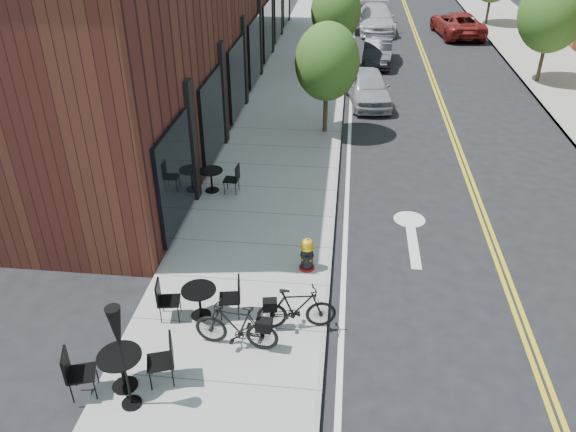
{
  "coord_description": "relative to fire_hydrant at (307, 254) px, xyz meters",
  "views": [
    {
      "loc": [
        0.16,
        -9.93,
        7.82
      ],
      "look_at": [
        -1.09,
        1.44,
        1.0
      ],
      "focal_mm": 35.0,
      "sensor_mm": 36.0,
      "label": 1
    }
  ],
  "objects": [
    {
      "name": "tree_near_a",
      "position": [
        -0.04,
        8.4,
        2.09
      ],
      "size": [
        2.2,
        2.2,
        3.81
      ],
      "color": "#382B1E",
      "rests_on": "sidewalk_near"
    },
    {
      "name": "parked_car_c",
      "position": [
        2.16,
        25.03,
        0.24
      ],
      "size": [
        2.31,
        5.24,
        1.5
      ],
      "primitive_type": "imported",
      "rotation": [
        0.0,
        0.0,
        0.04
      ],
      "color": "#BBBCC1",
      "rests_on": "ground"
    },
    {
      "name": "bicycle_right",
      "position": [
        -0.05,
        -2.01,
        0.09
      ],
      "size": [
        1.64,
        0.71,
        0.95
      ],
      "primitive_type": "imported",
      "rotation": [
        0.0,
        0.0,
        1.74
      ],
      "color": "black",
      "rests_on": "sidewalk_near"
    },
    {
      "name": "bistro_set_a",
      "position": [
        -2.92,
        -3.88,
        0.09
      ],
      "size": [
        1.82,
        0.99,
        0.96
      ],
      "rotation": [
        0.0,
        0.0,
        0.32
      ],
      "color": "black",
      "rests_on": "sidewalk_near"
    },
    {
      "name": "parked_car_a",
      "position": [
        1.53,
        11.92,
        0.16
      ],
      "size": [
        2.09,
        4.09,
        1.33
      ],
      "primitive_type": "imported",
      "rotation": [
        0.0,
        0.0,
        0.14
      ],
      "color": "#A0A2A8",
      "rests_on": "ground"
    },
    {
      "name": "bistro_set_b",
      "position": [
        -2.04,
        -1.89,
        0.05
      ],
      "size": [
        1.68,
        0.82,
        0.88
      ],
      "rotation": [
        0.0,
        0.0,
        0.18
      ],
      "color": "black",
      "rests_on": "sidewalk_near"
    },
    {
      "name": "ground",
      "position": [
        0.56,
        -0.6,
        -0.51
      ],
      "size": [
        120.0,
        120.0,
        0.0
      ],
      "primitive_type": "plane",
      "color": "black",
      "rests_on": "ground"
    },
    {
      "name": "building_near",
      "position": [
        -5.94,
        13.4,
        2.99
      ],
      "size": [
        5.0,
        28.0,
        7.0
      ],
      "primitive_type": "cube",
      "color": "#431B15",
      "rests_on": "ground"
    },
    {
      "name": "tree_far_b",
      "position": [
        9.16,
        15.4,
        2.55
      ],
      "size": [
        2.8,
        2.8,
        4.62
      ],
      "color": "#382B1E",
      "rests_on": "sidewalk_far"
    },
    {
      "name": "bistro_set_c",
      "position": [
        -3.04,
        3.5,
        0.04
      ],
      "size": [
        1.59,
        0.72,
        0.85
      ],
      "rotation": [
        0.0,
        0.0,
        -0.05
      ],
      "color": "black",
      "rests_on": "sidewalk_near"
    },
    {
      "name": "tree_near_b",
      "position": [
        -0.04,
        16.4,
        2.2
      ],
      "size": [
        2.3,
        2.3,
        3.98
      ],
      "color": "#382B1E",
      "rests_on": "sidewalk_near"
    },
    {
      "name": "parked_car_far",
      "position": [
        6.86,
        24.33,
        0.18
      ],
      "size": [
        2.93,
        5.2,
        1.37
      ],
      "primitive_type": "imported",
      "rotation": [
        0.0,
        0.0,
        3.28
      ],
      "color": "maroon",
      "rests_on": "ground"
    },
    {
      "name": "fire_hydrant",
      "position": [
        0.0,
        0.0,
        0.0
      ],
      "size": [
        0.39,
        0.39,
        0.82
      ],
      "rotation": [
        0.0,
        0.0,
        -0.08
      ],
      "color": "maroon",
      "rests_on": "sidewalk_near"
    },
    {
      "name": "parked_car_b",
      "position": [
        2.08,
        17.83,
        0.13
      ],
      "size": [
        1.6,
        3.95,
        1.27
      ],
      "primitive_type": "imported",
      "rotation": [
        0.0,
        0.0,
        -0.06
      ],
      "color": "black",
      "rests_on": "ground"
    },
    {
      "name": "patio_umbrella",
      "position": [
        -2.67,
        -4.25,
        1.13
      ],
      "size": [
        0.34,
        0.34,
        2.12
      ],
      "color": "black",
      "rests_on": "sidewalk_near"
    },
    {
      "name": "sidewalk_near",
      "position": [
        -1.44,
        9.4,
        -0.45
      ],
      "size": [
        4.0,
        70.0,
        0.12
      ],
      "primitive_type": "cube",
      "color": "#9E9B93",
      "rests_on": "ground"
    },
    {
      "name": "bicycle_left",
      "position": [
        -1.13,
        -2.66,
        0.1
      ],
      "size": [
        1.68,
        0.62,
        0.99
      ],
      "primitive_type": "imported",
      "rotation": [
        0.0,
        0.0,
        -1.67
      ],
      "color": "black",
      "rests_on": "sidewalk_near"
    }
  ]
}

